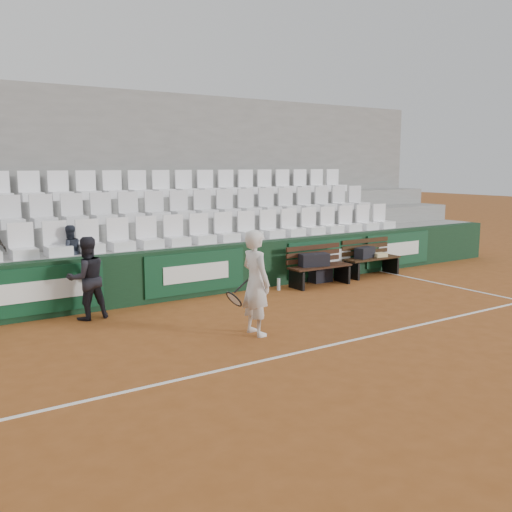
# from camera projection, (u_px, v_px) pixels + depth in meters

# --- Properties ---
(ground) EXTENTS (80.00, 80.00, 0.00)m
(ground) POSITION_uv_depth(u_px,v_px,m) (329.00, 346.00, 8.42)
(ground) COLOR brown
(ground) RESTS_ON ground
(court_baseline) EXTENTS (18.00, 0.06, 0.01)m
(court_baseline) POSITION_uv_depth(u_px,v_px,m) (329.00, 345.00, 8.42)
(court_baseline) COLOR white
(court_baseline) RESTS_ON ground
(back_barrier) EXTENTS (18.00, 0.34, 1.00)m
(back_barrier) POSITION_uv_depth(u_px,v_px,m) (204.00, 271.00, 11.66)
(back_barrier) COLOR #10311A
(back_barrier) RESTS_ON ground
(grandstand_tier_front) EXTENTS (18.00, 0.95, 1.00)m
(grandstand_tier_front) POSITION_uv_depth(u_px,v_px,m) (187.00, 267.00, 12.15)
(grandstand_tier_front) COLOR #989795
(grandstand_tier_front) RESTS_ON ground
(grandstand_tier_mid) EXTENTS (18.00, 0.95, 1.45)m
(grandstand_tier_mid) POSITION_uv_depth(u_px,v_px,m) (168.00, 251.00, 12.89)
(grandstand_tier_mid) COLOR gray
(grandstand_tier_mid) RESTS_ON ground
(grandstand_tier_back) EXTENTS (18.00, 0.95, 1.90)m
(grandstand_tier_back) POSITION_uv_depth(u_px,v_px,m) (151.00, 237.00, 13.64)
(grandstand_tier_back) COLOR gray
(grandstand_tier_back) RESTS_ON ground
(grandstand_rear_wall) EXTENTS (18.00, 0.30, 4.40)m
(grandstand_rear_wall) POSITION_uv_depth(u_px,v_px,m) (139.00, 183.00, 13.96)
(grandstand_rear_wall) COLOR gray
(grandstand_rear_wall) RESTS_ON ground
(seat_row_front) EXTENTS (11.90, 0.44, 0.63)m
(seat_row_front) POSITION_uv_depth(u_px,v_px,m) (190.00, 229.00, 11.87)
(seat_row_front) COLOR white
(seat_row_front) RESTS_ON grandstand_tier_front
(seat_row_mid) EXTENTS (11.90, 0.44, 0.63)m
(seat_row_mid) POSITION_uv_depth(u_px,v_px,m) (170.00, 205.00, 12.58)
(seat_row_mid) COLOR silver
(seat_row_mid) RESTS_ON grandstand_tier_mid
(seat_row_back) EXTENTS (11.90, 0.44, 0.63)m
(seat_row_back) POSITION_uv_depth(u_px,v_px,m) (152.00, 184.00, 13.29)
(seat_row_back) COLOR white
(seat_row_back) RESTS_ON grandstand_tier_back
(bench_left) EXTENTS (1.50, 0.56, 0.45)m
(bench_left) POSITION_uv_depth(u_px,v_px,m) (320.00, 276.00, 12.59)
(bench_left) COLOR #351B0F
(bench_left) RESTS_ON ground
(bench_right) EXTENTS (1.50, 0.56, 0.45)m
(bench_right) POSITION_uv_depth(u_px,v_px,m) (372.00, 267.00, 13.70)
(bench_right) COLOR #331F0F
(bench_right) RESTS_ON ground
(sports_bag_left) EXTENTS (0.70, 0.41, 0.28)m
(sports_bag_left) POSITION_uv_depth(u_px,v_px,m) (314.00, 260.00, 12.47)
(sports_bag_left) COLOR black
(sports_bag_left) RESTS_ON bench_left
(sports_bag_right) EXTENTS (0.60, 0.39, 0.26)m
(sports_bag_right) POSITION_uv_depth(u_px,v_px,m) (365.00, 253.00, 13.58)
(sports_bag_right) COLOR black
(sports_bag_right) RESTS_ON bench_right
(towel) EXTENTS (0.35, 0.26, 0.09)m
(towel) POSITION_uv_depth(u_px,v_px,m) (379.00, 255.00, 13.77)
(towel) COLOR beige
(towel) RESTS_ON bench_right
(sports_bag_ground) EXTENTS (0.50, 0.31, 0.31)m
(sports_bag_ground) POSITION_uv_depth(u_px,v_px,m) (320.00, 275.00, 13.01)
(sports_bag_ground) COLOR black
(sports_bag_ground) RESTS_ON ground
(water_bottle_near) EXTENTS (0.07, 0.07, 0.26)m
(water_bottle_near) POSITION_uv_depth(u_px,v_px,m) (279.00, 284.00, 12.14)
(water_bottle_near) COLOR silver
(water_bottle_near) RESTS_ON ground
(water_bottle_far) EXTENTS (0.07, 0.07, 0.24)m
(water_bottle_far) POSITION_uv_depth(u_px,v_px,m) (347.00, 277.00, 12.98)
(water_bottle_far) COLOR silver
(water_bottle_far) RESTS_ON ground
(tennis_player) EXTENTS (0.70, 0.61, 1.66)m
(tennis_player) POSITION_uv_depth(u_px,v_px,m) (256.00, 283.00, 8.87)
(tennis_player) COLOR silver
(tennis_player) RESTS_ON ground
(ball_kid) EXTENTS (0.73, 0.59, 1.44)m
(ball_kid) POSITION_uv_depth(u_px,v_px,m) (87.00, 278.00, 9.78)
(ball_kid) COLOR black
(ball_kid) RESTS_ON ground
(spectator_c) EXTENTS (0.49, 0.38, 0.99)m
(spectator_c) POSITION_uv_depth(u_px,v_px,m) (69.00, 228.00, 10.53)
(spectator_c) COLOR #202531
(spectator_c) RESTS_ON grandstand_tier_front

